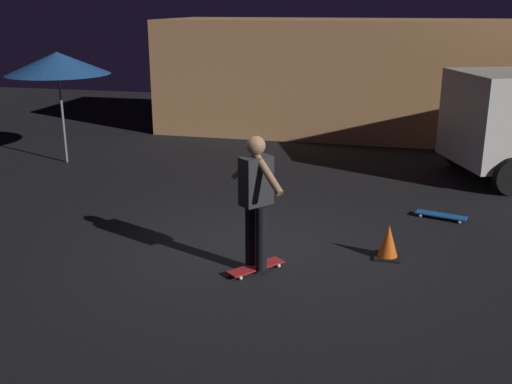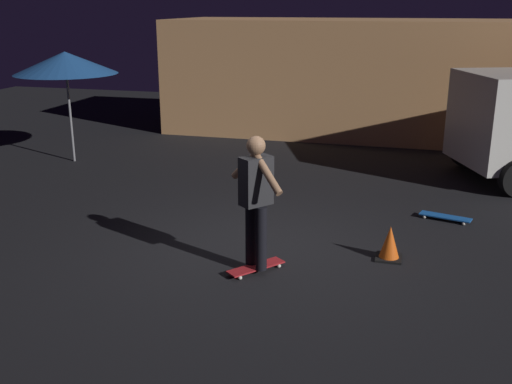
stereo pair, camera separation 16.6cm
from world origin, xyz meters
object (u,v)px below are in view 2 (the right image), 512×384
object	(u,v)px
skateboard_ridden	(256,267)
skater	(256,193)
patio_umbrella	(65,63)
skateboard_spare	(445,217)
traffic_cone	(390,244)

from	to	relation	value
skateboard_ridden	skater	bearing A→B (deg)	97.13
patio_umbrella	skater	world-z (taller)	patio_umbrella
skateboard_ridden	skateboard_spare	distance (m)	3.50
patio_umbrella	skater	xyz separation A→B (m)	(5.23, -4.36, -1.04)
skateboard_spare	traffic_cone	distance (m)	1.91
skateboard_ridden	skater	size ratio (longest dim) A/B	0.44
skater	skateboard_ridden	bearing A→B (deg)	-82.87
patio_umbrella	traffic_cone	bearing A→B (deg)	-27.35
skateboard_spare	skater	size ratio (longest dim) A/B	0.48
skater	traffic_cone	bearing A→B (deg)	27.59
patio_umbrella	skateboard_spare	xyz separation A→B (m)	(7.59, -1.78, -2.02)
skateboard_ridden	traffic_cone	size ratio (longest dim) A/B	1.59
traffic_cone	skateboard_ridden	bearing A→B (deg)	-152.41
skateboard_ridden	traffic_cone	world-z (taller)	traffic_cone
traffic_cone	patio_umbrella	bearing A→B (deg)	152.65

